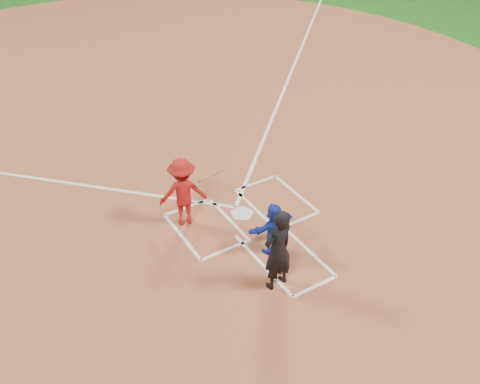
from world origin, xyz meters
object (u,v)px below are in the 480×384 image
home_plate (242,214)px  umpire (278,250)px  catcher (274,228)px  batter_at_plate (183,192)px

home_plate → umpire: size_ratio=0.33×
catcher → batter_at_plate: 2.24m
catcher → home_plate: bearing=-95.2°
catcher → umpire: umpire is taller
umpire → batter_at_plate: umpire is taller
batter_at_plate → umpire: bearing=-76.7°
home_plate → catcher: (-0.11, -1.44, 0.60)m
umpire → catcher: bearing=-128.9°
umpire → batter_at_plate: 2.85m
catcher → batter_at_plate: bearing=-59.1°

